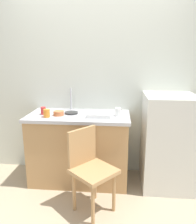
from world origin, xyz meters
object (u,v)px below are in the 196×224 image
object	(u,v)px
dish_tray	(99,115)
hotplate	(71,113)
cup_red	(43,111)
cup_orange	(47,113)
refrigerator	(167,141)
cup_white	(118,112)
terracotta_bowl	(59,113)
chair	(90,167)

from	to	relation	value
dish_tray	hotplate	world-z (taller)	dish_tray
cup_red	cup_orange	world-z (taller)	cup_orange
refrigerator	hotplate	bearing A→B (deg)	177.93
refrigerator	cup_red	size ratio (longest dim) A/B	12.38
cup_white	hotplate	bearing A→B (deg)	174.37
cup_white	cup_red	bearing A→B (deg)	-179.32
cup_white	cup_orange	size ratio (longest dim) A/B	1.03
terracotta_bowl	chair	bearing A→B (deg)	-48.18
hotplate	dish_tray	bearing A→B (deg)	-19.18
refrigerator	chair	bearing A→B (deg)	-148.28
dish_tray	terracotta_bowl	world-z (taller)	terracotta_bowl
hotplate	cup_red	size ratio (longest dim) A/B	1.79
cup_red	chair	bearing A→B (deg)	-39.12
dish_tray	cup_white	size ratio (longest dim) A/B	2.80
terracotta_bowl	hotplate	xyz separation A→B (m)	(0.14, 0.10, -0.02)
hotplate	cup_red	world-z (taller)	cup_red
cup_white	terracotta_bowl	bearing A→B (deg)	-176.87
terracotta_bowl	hotplate	world-z (taller)	terracotta_bowl
cup_orange	terracotta_bowl	bearing A→B (deg)	38.02
chair	hotplate	xyz separation A→B (m)	(-0.31, 0.61, 0.42)
chair	cup_white	distance (m)	0.77
terracotta_bowl	cup_orange	bearing A→B (deg)	-141.98
refrigerator	cup_red	bearing A→B (deg)	-179.06
cup_red	dish_tray	bearing A→B (deg)	-4.62
cup_red	cup_orange	distance (m)	0.15
cup_orange	chair	bearing A→B (deg)	-35.59
cup_white	cup_orange	bearing A→B (deg)	-171.01
chair	cup_red	xyz separation A→B (m)	(-0.66, 0.54, 0.46)
refrigerator	chair	world-z (taller)	refrigerator
chair	cup_red	size ratio (longest dim) A/B	9.36
dish_tray	cup_red	size ratio (longest dim) A/B	2.95
chair	cup_red	world-z (taller)	cup_red
terracotta_bowl	cup_white	bearing A→B (deg)	3.13
terracotta_bowl	cup_white	size ratio (longest dim) A/B	1.28
cup_white	cup_orange	distance (m)	0.87
cup_orange	refrigerator	bearing A→B (deg)	5.77
terracotta_bowl	hotplate	size ratio (longest dim) A/B	0.75
dish_tray	hotplate	distance (m)	0.39
cup_white	cup_orange	xyz separation A→B (m)	(-0.86, -0.14, -0.00)
hotplate	cup_white	size ratio (longest dim) A/B	1.70
refrigerator	chair	xyz separation A→B (m)	(-0.91, -0.56, -0.09)
chair	cup_white	world-z (taller)	cup_white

